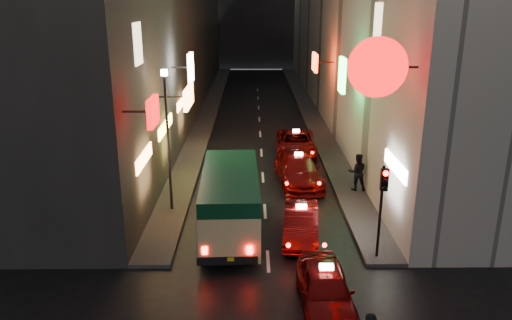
{
  "coord_description": "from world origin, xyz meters",
  "views": [
    {
      "loc": [
        -0.57,
        -7.71,
        9.16
      ],
      "look_at": [
        -0.41,
        13.0,
        2.44
      ],
      "focal_mm": 35.0,
      "sensor_mm": 36.0,
      "label": 1
    }
  ],
  "objects_px": {
    "taxi_near": "(326,286)",
    "lamp_post": "(168,132)",
    "minibus": "(230,196)",
    "traffic_light": "(383,193)"
  },
  "relations": [
    {
      "from": "taxi_near",
      "to": "lamp_post",
      "type": "distance_m",
      "value": 9.89
    },
    {
      "from": "minibus",
      "to": "traffic_light",
      "type": "height_order",
      "value": "traffic_light"
    },
    {
      "from": "traffic_light",
      "to": "minibus",
      "type": "bearing_deg",
      "value": 157.86
    },
    {
      "from": "minibus",
      "to": "traffic_light",
      "type": "relative_size",
      "value": 1.79
    },
    {
      "from": "minibus",
      "to": "lamp_post",
      "type": "relative_size",
      "value": 1.01
    },
    {
      "from": "lamp_post",
      "to": "taxi_near",
      "type": "bearing_deg",
      "value": -51.62
    },
    {
      "from": "lamp_post",
      "to": "minibus",
      "type": "bearing_deg",
      "value": -39.99
    },
    {
      "from": "minibus",
      "to": "lamp_post",
      "type": "height_order",
      "value": "lamp_post"
    },
    {
      "from": "taxi_near",
      "to": "traffic_light",
      "type": "distance_m",
      "value": 4.16
    },
    {
      "from": "minibus",
      "to": "traffic_light",
      "type": "distance_m",
      "value": 5.96
    }
  ]
}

